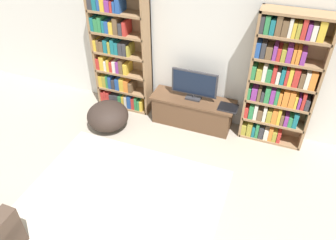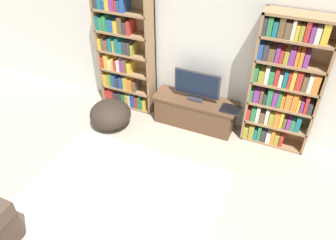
% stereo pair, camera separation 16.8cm
% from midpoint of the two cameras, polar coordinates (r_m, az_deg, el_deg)
% --- Properties ---
extents(wall_back, '(8.80, 0.06, 2.60)m').
position_cam_midpoint_polar(wall_back, '(5.11, 3.56, 13.13)').
color(wall_back, silver).
rests_on(wall_back, ground_plane).
extents(bookshelf_left, '(0.95, 0.30, 2.03)m').
position_cam_midpoint_polar(bookshelf_left, '(5.55, -9.34, 10.99)').
color(bookshelf_left, '#93704C').
rests_on(bookshelf_left, ground_plane).
extents(bookshelf_right, '(0.95, 0.30, 2.03)m').
position_cam_midpoint_polar(bookshelf_right, '(4.89, 18.12, 6.30)').
color(bookshelf_right, '#93704C').
rests_on(bookshelf_right, ground_plane).
extents(tv_stand, '(1.35, 0.44, 0.49)m').
position_cam_midpoint_polar(tv_stand, '(5.38, 3.38, 1.51)').
color(tv_stand, brown).
rests_on(tv_stand, ground_plane).
extents(television, '(0.73, 0.16, 0.49)m').
position_cam_midpoint_polar(television, '(5.12, 3.65, 6.17)').
color(television, '#2D2D33').
rests_on(television, tv_stand).
extents(laptop, '(0.30, 0.24, 0.03)m').
position_cam_midpoint_polar(laptop, '(5.09, 9.52, 2.15)').
color(laptop, '#28282D').
rests_on(laptop, tv_stand).
extents(area_rug, '(2.50, 1.91, 0.02)m').
position_cam_midpoint_polar(area_rug, '(4.44, -8.92, -13.14)').
color(area_rug, beige).
rests_on(area_rug, ground_plane).
extents(beanbag_ottoman, '(0.67, 0.67, 0.44)m').
position_cam_midpoint_polar(beanbag_ottoman, '(5.42, -11.32, 0.70)').
color(beanbag_ottoman, '#2D231E').
rests_on(beanbag_ottoman, ground_plane).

